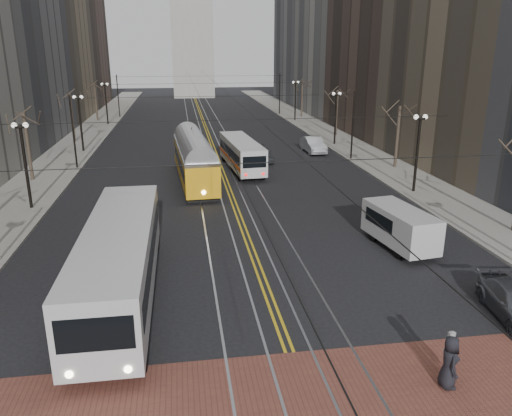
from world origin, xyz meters
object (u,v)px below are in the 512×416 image
object	(u,v)px
cargo_van	(400,229)
streetcar	(194,163)
transit_bus	(120,263)
pedestrian_b	(448,352)
sedan_silver	(313,145)
sedan_grey	(260,153)
pedestrian_a	(449,362)
rear_bus	(241,155)

from	to	relation	value
cargo_van	streetcar	bearing A→B (deg)	114.72
transit_bus	streetcar	xyz separation A→B (m)	(3.81, 19.74, -0.09)
transit_bus	pedestrian_b	size ratio (longest dim) A/B	8.40
cargo_van	sedan_silver	world-z (taller)	cargo_van
streetcar	sedan_grey	bearing A→B (deg)	44.05
transit_bus	sedan_grey	world-z (taller)	transit_bus
pedestrian_b	sedan_silver	bearing A→B (deg)	-164.89
sedan_grey	pedestrian_b	bearing A→B (deg)	-94.02
sedan_silver	pedestrian_a	distance (m)	38.26
transit_bus	pedestrian_b	world-z (taller)	transit_bus
streetcar	pedestrian_b	bearing A→B (deg)	-77.97
cargo_van	pedestrian_b	world-z (taller)	cargo_van
pedestrian_a	rear_bus	bearing A→B (deg)	13.26
transit_bus	sedan_grey	distance (m)	28.76
pedestrian_a	sedan_silver	bearing A→B (deg)	-0.32
cargo_van	sedan_grey	xyz separation A→B (m)	(-3.97, 23.22, -0.30)
sedan_silver	rear_bus	bearing A→B (deg)	-142.83
pedestrian_b	sedan_grey	bearing A→B (deg)	-155.22
rear_bus	sedan_silver	size ratio (longest dim) A/B	2.10
rear_bus	pedestrian_b	xyz separation A→B (m)	(3.13, -30.43, -0.55)
rear_bus	pedestrian_a	xyz separation A→B (m)	(2.78, -31.11, -0.43)
transit_bus	sedan_silver	xyz separation A→B (m)	(16.52, 30.09, -0.83)
transit_bus	rear_bus	bearing A→B (deg)	71.03
rear_bus	sedan_silver	xyz separation A→B (m)	(8.41, 6.73, -0.53)
transit_bus	rear_bus	xyz separation A→B (m)	(8.11, 23.36, -0.30)
sedan_grey	sedan_silver	world-z (taller)	sedan_silver
cargo_van	pedestrian_b	xyz separation A→B (m)	(-3.04, -10.70, -0.31)
rear_bus	transit_bus	bearing A→B (deg)	-113.81
streetcar	sedan_grey	world-z (taller)	streetcar
sedan_silver	pedestrian_b	world-z (taller)	sedan_silver
rear_bus	pedestrian_b	size ratio (longest dim) A/B	6.58
sedan_grey	pedestrian_a	distance (m)	34.59
streetcar	pedestrian_a	world-z (taller)	streetcar
rear_bus	sedan_silver	distance (m)	10.79
streetcar	sedan_grey	size ratio (longest dim) A/B	2.80
rear_bus	pedestrian_a	world-z (taller)	rear_bus
pedestrian_b	transit_bus	bearing A→B (deg)	-98.99
cargo_van	pedestrian_b	size ratio (longest dim) A/B	3.20
sedan_grey	pedestrian_b	size ratio (longest dim) A/B	3.02
sedan_silver	pedestrian_a	size ratio (longest dim) A/B	2.74
cargo_van	sedan_grey	bearing A→B (deg)	91.42
pedestrian_b	cargo_van	bearing A→B (deg)	-172.67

